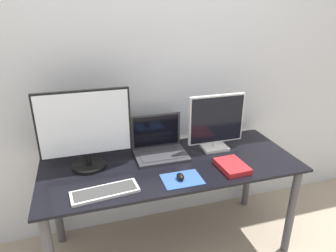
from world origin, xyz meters
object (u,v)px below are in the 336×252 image
(laptop, at_px, (159,145))
(keyboard, at_px, (105,192))
(monitor_left, at_px, (85,129))
(mouse, at_px, (180,177))
(book, at_px, (232,166))
(monitor_right, at_px, (216,122))

(laptop, bearing_deg, keyboard, -137.85)
(monitor_left, xyz_separation_m, keyboard, (0.07, -0.33, -0.26))
(laptop, distance_m, mouse, 0.37)
(keyboard, distance_m, mouse, 0.45)
(mouse, height_order, book, mouse)
(monitor_left, distance_m, monitor_right, 0.89)
(keyboard, xyz_separation_m, book, (0.81, 0.04, 0.01))
(monitor_left, distance_m, mouse, 0.65)
(monitor_right, height_order, keyboard, monitor_right)
(mouse, distance_m, book, 0.36)
(monitor_right, height_order, laptop, monitor_right)
(book, bearing_deg, laptop, 139.10)
(laptop, distance_m, keyboard, 0.57)
(keyboard, bearing_deg, book, 2.69)
(laptop, bearing_deg, monitor_right, -7.16)
(laptop, relative_size, keyboard, 0.92)
(mouse, bearing_deg, monitor_right, 40.45)
(mouse, bearing_deg, book, 4.82)
(laptop, bearing_deg, book, -40.90)
(mouse, xyz_separation_m, book, (0.36, 0.03, -0.00))
(monitor_right, bearing_deg, book, -92.66)
(mouse, relative_size, book, 0.31)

